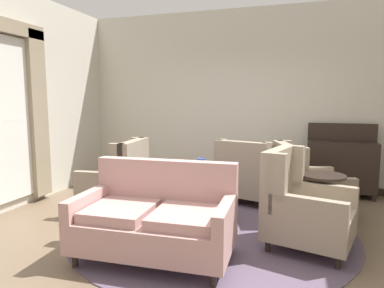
# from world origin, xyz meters

# --- Properties ---
(ground) EXTENTS (8.48, 8.48, 0.00)m
(ground) POSITION_xyz_m (0.00, 0.00, 0.00)
(ground) COLOR brown
(wall_back) EXTENTS (6.21, 0.08, 3.23)m
(wall_back) POSITION_xyz_m (0.00, 2.62, 1.61)
(wall_back) COLOR beige
(wall_back) RESTS_ON ground
(wall_left) EXTENTS (0.08, 3.67, 3.23)m
(wall_left) POSITION_xyz_m (-3.03, 0.79, 1.61)
(wall_left) COLOR beige
(wall_left) RESTS_ON ground
(baseboard_back) EXTENTS (6.05, 0.03, 0.12)m
(baseboard_back) POSITION_xyz_m (0.00, 2.57, 0.06)
(baseboard_back) COLOR black
(baseboard_back) RESTS_ON ground
(area_rug) EXTENTS (3.46, 3.46, 0.01)m
(area_rug) POSITION_xyz_m (0.00, 0.30, 0.01)
(area_rug) COLOR #5B4C60
(area_rug) RESTS_ON ground
(coffee_table) EXTENTS (0.84, 0.84, 0.47)m
(coffee_table) POSITION_xyz_m (-0.20, 0.43, 0.38)
(coffee_table) COLOR black
(coffee_table) RESTS_ON ground
(porcelain_vase) EXTENTS (0.19, 0.19, 0.39)m
(porcelain_vase) POSITION_xyz_m (-0.18, 0.44, 0.63)
(porcelain_vase) COLOR #384C93
(porcelain_vase) RESTS_ON coffee_table
(settee) EXTENTS (1.59, 0.93, 0.96)m
(settee) POSITION_xyz_m (-0.35, -0.64, 0.40)
(settee) COLOR tan
(settee) RESTS_ON ground
(armchair_foreground_right) EXTENTS (1.03, 1.03, 0.99)m
(armchair_foreground_right) POSITION_xyz_m (0.26, 1.54, 0.42)
(armchair_foreground_right) COLOR gray
(armchair_foreground_right) RESTS_ON ground
(armchair_far_left) EXTENTS (0.86, 0.91, 1.04)m
(armchair_far_left) POSITION_xyz_m (-1.45, 0.58, 0.44)
(armchair_far_left) COLOR gray
(armchair_far_left) RESTS_ON ground
(armchair_near_sideboard) EXTENTS (1.02, 0.95, 1.07)m
(armchair_near_sideboard) POSITION_xyz_m (1.06, 0.04, 0.45)
(armchair_near_sideboard) COLOR gray
(armchair_near_sideboard) RESTS_ON ground
(armchair_near_window) EXTENTS (1.11, 1.09, 1.01)m
(armchair_near_window) POSITION_xyz_m (1.10, 1.17, 0.42)
(armchair_near_window) COLOR gray
(armchair_near_window) RESTS_ON ground
(side_table) EXTENTS (0.53, 0.53, 0.72)m
(side_table) POSITION_xyz_m (1.29, 0.54, 0.44)
(side_table) COLOR black
(side_table) RESTS_ON ground
(sideboard) EXTENTS (1.08, 0.36, 1.21)m
(sideboard) POSITION_xyz_m (1.68, 2.33, 0.53)
(sideboard) COLOR black
(sideboard) RESTS_ON ground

